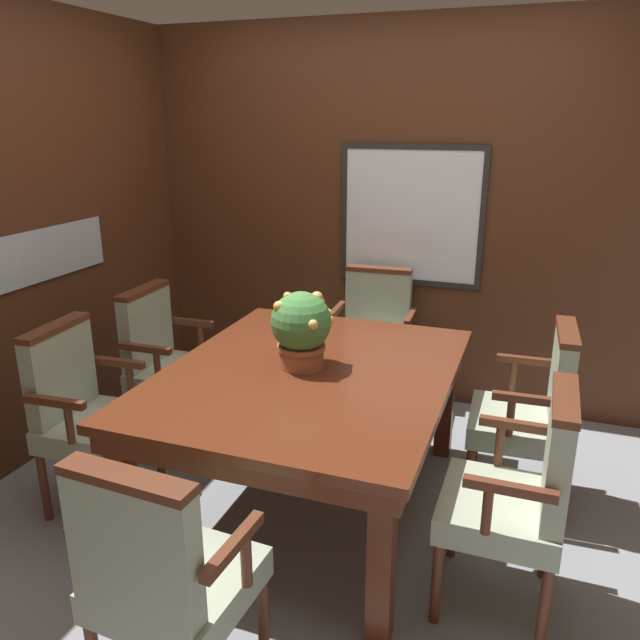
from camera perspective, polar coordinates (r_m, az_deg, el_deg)
The scene contains 11 objects.
ground_plane at distance 3.22m, azimuth -1.91°, elevation -17.15°, with size 14.00×14.00×0.00m, color gray.
wall_back at distance 4.16m, azimuth 6.00°, elevation 9.26°, with size 7.20×0.08×2.45m.
wall_left at distance 3.65m, azimuth -27.08°, elevation 6.12°, with size 0.08×7.20×2.45m.
dining_table at distance 2.97m, azimuth -0.99°, elevation -6.17°, with size 1.31×1.64×0.73m.
chair_right_near at distance 2.55m, azimuth 17.86°, elevation -14.61°, with size 0.45×0.52×0.93m.
chair_left_near at distance 3.25m, azimuth -20.71°, elevation -7.51°, with size 0.48×0.54×0.93m.
chair_head_near at distance 2.14m, azimuth -14.21°, elevation -21.43°, with size 0.54×0.48×0.93m.
chair_right_far at distance 3.22m, azimuth 18.86°, elevation -7.56°, with size 0.47×0.53×0.93m.
chair_head_far at distance 4.07m, azimuth 4.94°, elevation -1.19°, with size 0.53×0.47×0.93m.
chair_left_far at distance 3.76m, azimuth -13.93°, elevation -3.35°, with size 0.46×0.53×0.93m.
potted_plant at distance 2.91m, azimuth -1.71°, elevation -0.73°, with size 0.28×0.28×0.37m.
Camera 1 is at (0.99, -2.44, 1.86)m, focal length 35.00 mm.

